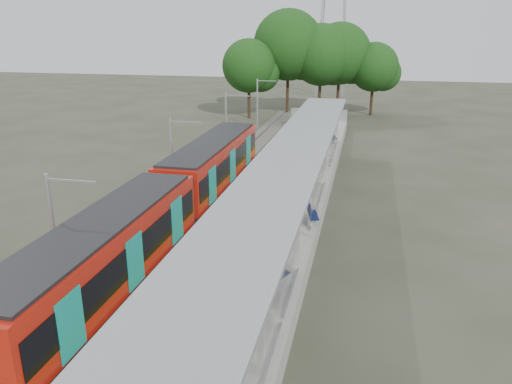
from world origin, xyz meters
TOP-DOWN VIEW (x-y plane):
  - trackbed at (-4.50, 20.00)m, footprint 3.00×70.00m
  - platform at (0.00, 20.00)m, footprint 6.00×50.00m
  - tactile_strip at (-2.55, 20.00)m, footprint 0.60×50.00m
  - end_fence at (0.00, 44.95)m, footprint 6.00×0.10m
  - train at (-4.50, 14.25)m, footprint 2.74×27.60m
  - canopy at (1.61, 16.19)m, footprint 3.27×38.00m
  - tree_cluster at (-2.02, 53.99)m, footprint 20.43×12.28m
  - catenary_masts at (-6.22, 19.00)m, footprint 2.08×48.16m
  - bench_near at (1.89, 8.08)m, footprint 1.17×1.75m
  - bench_mid at (2.61, 15.30)m, footprint 0.78×1.49m
  - bench_far at (2.25, 34.24)m, footprint 0.84×1.61m
  - info_pillar_near at (0.97, 4.24)m, footprint 0.42×0.42m
  - info_pillar_far at (2.04, 17.06)m, footprint 0.40×0.40m
  - litter_bin at (0.70, 9.56)m, footprint 0.57×0.57m

SIDE VIEW (x-z plane):
  - trackbed at x=-4.50m, z-range 0.00..0.24m
  - platform at x=0.00m, z-range 0.00..1.00m
  - tactile_strip at x=-2.55m, z-range 1.00..1.02m
  - litter_bin at x=0.70m, z-range 1.00..1.89m
  - bench_mid at x=2.61m, z-range 1.03..2.00m
  - bench_far at x=2.25m, z-range 1.03..2.08m
  - end_fence at x=0.00m, z-range 1.00..2.20m
  - bench_near at x=1.89m, z-range 1.03..2.18m
  - info_pillar_far at x=2.04m, z-range 0.88..2.66m
  - info_pillar_near at x=0.97m, z-range 0.88..2.74m
  - train at x=-4.50m, z-range 0.24..3.86m
  - catenary_masts at x=-6.22m, z-range 0.21..5.61m
  - canopy at x=1.61m, z-range 2.37..6.03m
  - tree_cluster at x=-2.02m, z-range 1.03..13.69m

